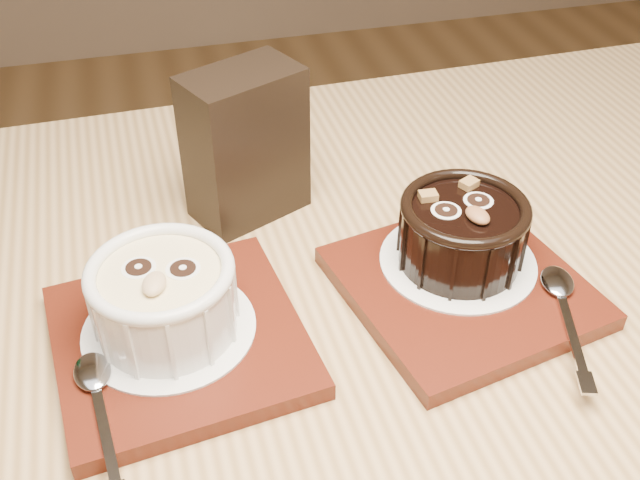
# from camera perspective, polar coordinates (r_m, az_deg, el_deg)

# --- Properties ---
(table) EXTENTS (1.22, 0.83, 0.75)m
(table) POSITION_cam_1_polar(r_m,az_deg,el_deg) (0.65, -2.06, -13.12)
(table) COLOR #9B7343
(table) RESTS_ON ground
(tray_left) EXTENTS (0.20, 0.20, 0.01)m
(tray_left) POSITION_cam_1_polar(r_m,az_deg,el_deg) (0.58, -10.65, -7.52)
(tray_left) COLOR #541B0E
(tray_left) RESTS_ON table
(doily_left) EXTENTS (0.13, 0.13, 0.00)m
(doily_left) POSITION_cam_1_polar(r_m,az_deg,el_deg) (0.58, -11.40, -6.62)
(doily_left) COLOR white
(doily_left) RESTS_ON tray_left
(ramekin_white) EXTENTS (0.11, 0.11, 0.06)m
(ramekin_white) POSITION_cam_1_polar(r_m,az_deg,el_deg) (0.55, -11.84, -4.14)
(ramekin_white) COLOR white
(ramekin_white) RESTS_ON doily_left
(spoon_left) EXTENTS (0.04, 0.14, 0.01)m
(spoon_left) POSITION_cam_1_polar(r_m,az_deg,el_deg) (0.53, -16.42, -12.21)
(spoon_left) COLOR #B8BBC1
(spoon_left) RESTS_ON tray_left
(tray_right) EXTENTS (0.21, 0.21, 0.01)m
(tray_right) POSITION_cam_1_polar(r_m,az_deg,el_deg) (0.62, 10.76, -3.54)
(tray_right) COLOR #541B0E
(tray_right) RESTS_ON table
(doily_right) EXTENTS (0.13, 0.13, 0.00)m
(doily_right) POSITION_cam_1_polar(r_m,az_deg,el_deg) (0.63, 10.45, -1.57)
(doily_right) COLOR white
(doily_right) RESTS_ON tray_right
(ramekin_dark) EXTENTS (0.10, 0.10, 0.06)m
(ramekin_dark) POSITION_cam_1_polar(r_m,az_deg,el_deg) (0.61, 10.80, 0.79)
(ramekin_dark) COLOR black
(ramekin_dark) RESTS_ON doily_right
(spoon_right) EXTENTS (0.07, 0.14, 0.01)m
(spoon_right) POSITION_cam_1_polar(r_m,az_deg,el_deg) (0.60, 18.25, -5.20)
(spoon_right) COLOR #B8BBC1
(spoon_right) RESTS_ON tray_right
(condiment_stand) EXTENTS (0.12, 0.10, 0.14)m
(condiment_stand) POSITION_cam_1_polar(r_m,az_deg,el_deg) (0.67, -5.71, 7.20)
(condiment_stand) COLOR black
(condiment_stand) RESTS_ON table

